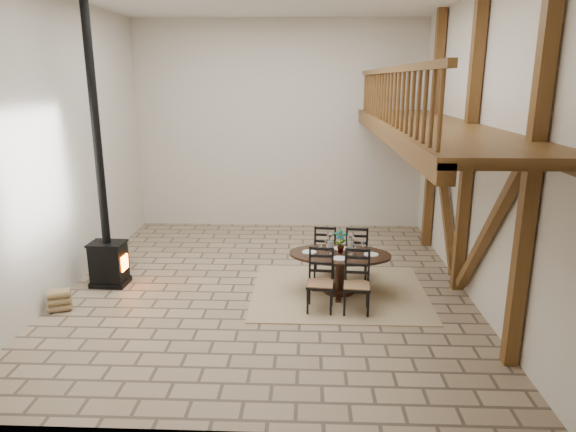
{
  "coord_description": "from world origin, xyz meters",
  "views": [
    {
      "loc": [
        0.72,
        -8.63,
        3.61
      ],
      "look_at": [
        0.36,
        0.4,
        1.19
      ],
      "focal_mm": 32.0,
      "sensor_mm": 36.0,
      "label": 1
    }
  ],
  "objects_px": {
    "dining_table": "(340,270)",
    "log_stack": "(60,300)",
    "log_basket": "(114,256)",
    "wood_stove": "(105,224)"
  },
  "relations": [
    {
      "from": "dining_table",
      "to": "log_basket",
      "type": "xyz_separation_m",
      "value": [
        -4.4,
        1.14,
        -0.21
      ]
    },
    {
      "from": "dining_table",
      "to": "log_stack",
      "type": "height_order",
      "value": "dining_table"
    },
    {
      "from": "log_stack",
      "to": "log_basket",
      "type": "bearing_deg",
      "value": 86.45
    },
    {
      "from": "log_basket",
      "to": "wood_stove",
      "type": "bearing_deg",
      "value": -73.85
    },
    {
      "from": "wood_stove",
      "to": "dining_table",
      "type": "bearing_deg",
      "value": 0.02
    },
    {
      "from": "wood_stove",
      "to": "log_basket",
      "type": "distance_m",
      "value": 1.36
    },
    {
      "from": "wood_stove",
      "to": "log_stack",
      "type": "height_order",
      "value": "wood_stove"
    },
    {
      "from": "log_basket",
      "to": "log_stack",
      "type": "distance_m",
      "value": 2.05
    },
    {
      "from": "log_basket",
      "to": "dining_table",
      "type": "bearing_deg",
      "value": -14.53
    },
    {
      "from": "dining_table",
      "to": "log_basket",
      "type": "bearing_deg",
      "value": 170.17
    }
  ]
}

